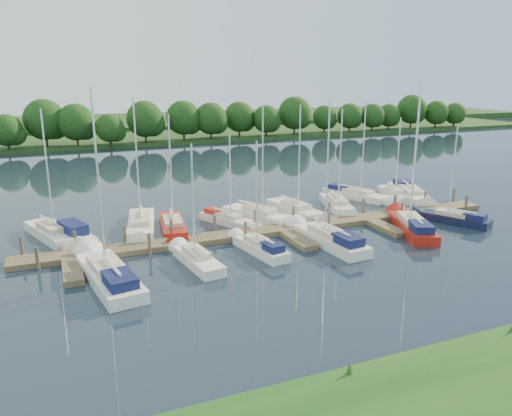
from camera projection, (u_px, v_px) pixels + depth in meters
name	position (u px, v px, depth m)	size (l,w,h in m)	color
ground	(333.00, 266.00, 32.97)	(260.00, 260.00, 0.00)	#192232
dock	(285.00, 232.00, 39.43)	(40.00, 6.00, 0.40)	brown
mooring_pilings	(279.00, 223.00, 40.33)	(38.24, 2.84, 2.00)	#473D33
far_shore	(138.00, 135.00, 99.73)	(180.00, 30.00, 0.60)	#224018
distant_hill	(120.00, 122.00, 121.90)	(220.00, 40.00, 1.40)	#294A20
treeline	(145.00, 122.00, 87.03)	(146.41, 9.82, 8.29)	#38281C
sailboat_n_0	(53.00, 235.00, 38.27)	(4.04, 7.96, 10.32)	white
motorboat	(75.00, 237.00, 37.74)	(3.29, 6.15, 1.78)	white
sailboat_n_2	(141.00, 226.00, 40.60)	(3.46, 8.79, 11.00)	white
sailboat_n_3	(173.00, 227.00, 40.27)	(2.73, 7.71, 9.71)	#AB1B0F
sailboat_n_4	(228.00, 220.00, 42.11)	(3.66, 5.98, 7.95)	white
sailboat_n_5	(260.00, 217.00, 43.16)	(4.66, 7.70, 10.22)	white
sailboat_n_6	(297.00, 211.00, 45.14)	(2.84, 8.00, 10.09)	white
sailboat_n_7	(337.00, 206.00, 46.83)	(3.50, 7.61, 9.71)	white
sailboat_n_8	(357.00, 195.00, 50.65)	(4.53, 7.90, 10.15)	white
sailboat_n_9	(394.00, 195.00, 51.10)	(3.17, 6.58, 8.47)	white
sailboat_n_10	(410.00, 194.00, 51.17)	(5.16, 9.40, 11.95)	white
sailboat_s_0	(108.00, 276.00, 30.48)	(3.42, 9.60, 12.09)	white
sailboat_s_1	(197.00, 260.00, 33.18)	(2.19, 6.50, 8.42)	white
sailboat_s_2	(259.00, 248.00, 35.36)	(2.36, 6.38, 8.26)	white
sailboat_s_3	(328.00, 240.00, 37.00)	(2.64, 8.55, 10.96)	white
sailboat_s_4	(411.00, 227.00, 40.17)	(4.72, 8.46, 11.04)	#AB1B0F
sailboat_s_5	(453.00, 219.00, 42.42)	(4.05, 6.49, 8.65)	#0F1934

